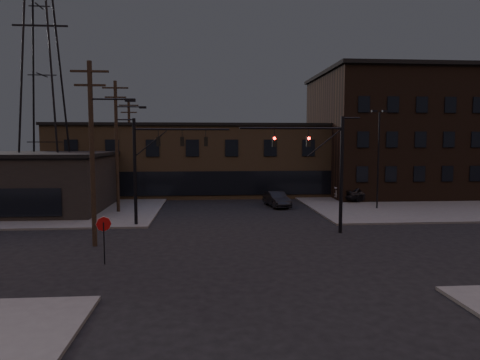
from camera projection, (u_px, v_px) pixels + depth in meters
name	position (u px, v px, depth m)	size (l,w,h in m)	color
ground	(254.00, 251.00, 24.65)	(140.00, 140.00, 0.00)	black
sidewalk_ne	(426.00, 197.00, 48.21)	(30.00, 30.00, 0.15)	#474744
sidewalk_nw	(22.00, 201.00, 44.75)	(30.00, 30.00, 0.15)	#474744
building_row	(229.00, 160.00, 52.08)	(40.00, 12.00, 8.00)	brown
building_right	(411.00, 136.00, 51.55)	(22.00, 16.00, 14.00)	black
building_left	(16.00, 184.00, 38.73)	(16.00, 12.00, 5.00)	black
traffic_signal_near	(325.00, 162.00, 29.09)	(7.12, 0.24, 8.00)	black
traffic_signal_far	(152.00, 159.00, 31.61)	(7.12, 0.24, 8.00)	black
stop_sign	(104.00, 229.00, 21.88)	(0.72, 0.33, 2.48)	black
utility_pole_near	(93.00, 149.00, 25.36)	(3.70, 0.28, 11.00)	black
utility_pole_mid	(117.00, 144.00, 37.17)	(3.70, 0.28, 11.50)	black
utility_pole_far	(130.00, 146.00, 49.03)	(2.20, 0.28, 11.00)	black
transmission_tower	(42.00, 75.00, 39.97)	(7.00, 7.00, 25.00)	black
lot_light_a	(379.00, 150.00, 39.07)	(1.50, 0.28, 9.14)	black
lot_light_b	(415.00, 149.00, 44.50)	(1.50, 0.28, 9.14)	black
parked_car_lot_a	(364.00, 192.00, 44.55)	(2.03, 5.04, 1.72)	black
parked_car_lot_b	(357.00, 193.00, 45.36)	(1.94, 4.78, 1.39)	#A3A3A5
car_crossing	(277.00, 199.00, 41.31)	(1.56, 4.47, 1.47)	black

